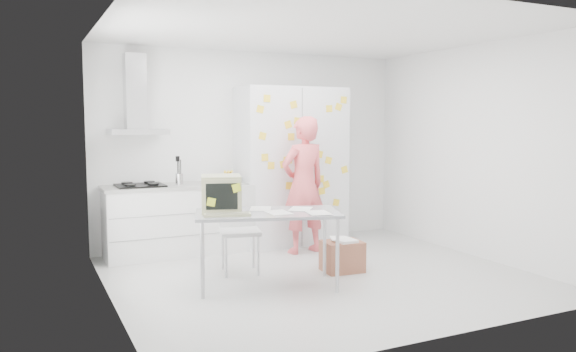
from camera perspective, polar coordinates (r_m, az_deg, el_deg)
name	(u,v)px	position (r m, az deg, el deg)	size (l,w,h in m)	color
floor	(320,277)	(6.41, 3.30, -10.19)	(4.50, 4.00, 0.02)	silver
walls	(292,153)	(6.82, 0.46, 2.38)	(4.52, 4.01, 2.70)	white
ceiling	(322,31)	(6.24, 3.45, 14.49)	(4.50, 4.00, 0.02)	white
counter_run	(176,219)	(7.43, -11.27, -4.28)	(1.84, 0.63, 1.28)	white
range_hood	(136,103)	(7.36, -15.19, 7.16)	(0.70, 0.48, 1.01)	silver
tall_cabinet	(292,166)	(7.89, 0.37, 1.00)	(1.50, 0.68, 2.20)	silver
person	(304,185)	(7.35, 1.60, -0.92)	(0.65, 0.43, 1.80)	#F65F65
desk	(238,203)	(5.84, -5.08, -2.73)	(1.63, 1.14, 1.17)	#909299
chair	(239,224)	(6.51, -5.00, -4.83)	(0.54, 0.54, 0.99)	beige
cardboard_box	(342,256)	(6.58, 5.53, -8.06)	(0.47, 0.39, 0.39)	#9A5D42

